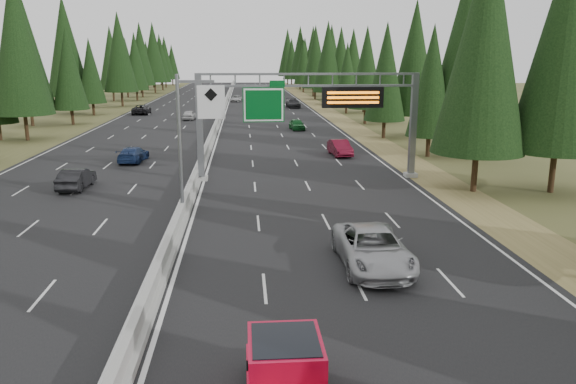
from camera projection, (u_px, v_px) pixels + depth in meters
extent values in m
cube|color=black|center=(220.00, 118.00, 85.30)|extent=(32.00, 260.00, 0.08)
cube|color=olive|center=(336.00, 117.00, 86.66)|extent=(3.60, 260.00, 0.06)
cube|color=#454922|center=(101.00, 119.00, 83.94)|extent=(3.60, 260.00, 0.06)
cube|color=gray|center=(220.00, 117.00, 85.25)|extent=(0.70, 260.00, 0.30)
cube|color=gray|center=(220.00, 114.00, 85.16)|extent=(0.30, 260.00, 0.60)
cube|color=slate|center=(200.00, 128.00, 40.77)|extent=(0.45, 0.45, 7.80)
cube|color=gray|center=(202.00, 178.00, 41.64)|extent=(0.90, 0.90, 0.30)
cube|color=slate|center=(413.00, 126.00, 41.99)|extent=(0.45, 0.45, 7.80)
cube|color=gray|center=(411.00, 175.00, 42.86)|extent=(0.90, 0.90, 0.30)
cube|color=slate|center=(308.00, 74.00, 40.49)|extent=(15.85, 0.35, 0.16)
cube|color=slate|center=(308.00, 86.00, 40.69)|extent=(15.85, 0.35, 0.16)
cube|color=#054C19|center=(264.00, 105.00, 40.50)|extent=(3.00, 0.10, 2.50)
cube|color=silver|center=(264.00, 105.00, 40.45)|extent=(2.85, 0.02, 2.35)
cube|color=#054C19|center=(277.00, 84.00, 40.23)|extent=(1.10, 0.10, 0.45)
cube|color=black|center=(353.00, 97.00, 40.84)|extent=(4.50, 0.40, 1.50)
cube|color=orange|center=(353.00, 93.00, 40.54)|extent=(3.80, 0.02, 0.18)
cube|color=orange|center=(353.00, 98.00, 40.62)|extent=(3.80, 0.02, 0.18)
cube|color=orange|center=(353.00, 102.00, 40.70)|extent=(3.80, 0.02, 0.18)
cylinder|color=slate|center=(180.00, 148.00, 31.03)|extent=(0.20, 0.20, 8.00)
cube|color=gray|center=(183.00, 215.00, 31.93)|extent=(0.50, 0.50, 0.20)
cube|color=slate|center=(196.00, 81.00, 30.27)|extent=(2.00, 0.15, 0.15)
cube|color=silver|center=(211.00, 102.00, 30.47)|extent=(1.50, 0.06, 1.80)
cylinder|color=black|center=(475.00, 172.00, 38.01)|extent=(0.40, 0.40, 2.73)
cone|color=black|center=(485.00, 43.00, 36.03)|extent=(6.13, 6.13, 14.31)
cylinder|color=black|center=(552.00, 172.00, 37.93)|extent=(0.40, 0.40, 2.84)
cone|color=black|center=(568.00, 36.00, 35.87)|extent=(6.39, 6.39, 14.92)
cylinder|color=black|center=(428.00, 146.00, 52.01)|extent=(0.40, 0.40, 1.92)
cone|color=black|center=(432.00, 81.00, 50.62)|extent=(4.31, 4.31, 10.06)
cylinder|color=black|center=(461.00, 140.00, 52.76)|extent=(0.40, 0.40, 2.93)
cone|color=black|center=(468.00, 39.00, 50.64)|extent=(6.58, 6.58, 15.36)
cylinder|color=black|center=(384.00, 129.00, 63.76)|extent=(0.40, 0.40, 2.06)
cone|color=black|center=(386.00, 72.00, 62.27)|extent=(4.64, 4.64, 10.83)
cylinder|color=black|center=(411.00, 125.00, 66.16)|extent=(0.40, 0.40, 2.48)
cone|color=black|center=(415.00, 58.00, 64.37)|extent=(5.57, 5.57, 13.01)
cylinder|color=black|center=(365.00, 116.00, 78.13)|extent=(0.40, 0.40, 2.13)
cone|color=black|center=(367.00, 67.00, 76.59)|extent=(4.78, 4.78, 11.16)
cylinder|color=black|center=(388.00, 116.00, 80.21)|extent=(0.40, 0.40, 1.77)
cone|color=black|center=(390.00, 76.00, 78.93)|extent=(3.99, 3.99, 9.32)
cylinder|color=black|center=(346.00, 108.00, 93.27)|extent=(0.40, 0.40, 1.84)
cone|color=black|center=(347.00, 72.00, 91.93)|extent=(4.15, 4.15, 9.67)
cylinder|color=black|center=(364.00, 106.00, 95.21)|extent=(0.40, 0.40, 1.98)
cone|color=black|center=(365.00, 69.00, 93.78)|extent=(4.46, 4.46, 10.40)
cylinder|color=black|center=(327.00, 99.00, 109.47)|extent=(0.40, 0.40, 2.55)
cone|color=black|center=(328.00, 57.00, 107.62)|extent=(5.74, 5.74, 13.40)
cylinder|color=black|center=(352.00, 99.00, 108.99)|extent=(0.40, 0.40, 2.33)
cone|color=black|center=(353.00, 61.00, 107.30)|extent=(5.25, 5.25, 12.25)
cylinder|color=black|center=(315.00, 94.00, 123.91)|extent=(0.40, 0.40, 2.56)
cone|color=black|center=(315.00, 57.00, 122.05)|extent=(5.77, 5.77, 13.46)
cylinder|color=black|center=(340.00, 94.00, 122.50)|extent=(0.40, 0.40, 2.50)
cone|color=black|center=(341.00, 58.00, 120.69)|extent=(5.63, 5.63, 13.13)
cylinder|color=black|center=(313.00, 92.00, 134.90)|extent=(0.40, 0.40, 1.98)
cone|color=black|center=(313.00, 66.00, 133.47)|extent=(4.46, 4.46, 10.40)
cylinder|color=black|center=(331.00, 90.00, 136.94)|extent=(0.40, 0.40, 2.72)
cone|color=black|center=(331.00, 54.00, 134.98)|extent=(6.11, 6.11, 14.26)
cylinder|color=black|center=(303.00, 88.00, 151.21)|extent=(0.40, 0.40, 2.25)
cone|color=black|center=(303.00, 61.00, 149.58)|extent=(5.06, 5.06, 11.81)
cylinder|color=black|center=(315.00, 88.00, 151.68)|extent=(0.40, 0.40, 2.18)
cone|color=black|center=(316.00, 62.00, 150.09)|extent=(4.91, 4.91, 11.47)
cylinder|color=black|center=(300.00, 84.00, 166.44)|extent=(0.40, 0.40, 2.92)
cone|color=black|center=(300.00, 53.00, 164.32)|extent=(6.58, 6.58, 15.34)
cylinder|color=black|center=(313.00, 85.00, 163.88)|extent=(0.40, 0.40, 2.89)
cone|color=black|center=(313.00, 53.00, 161.79)|extent=(6.50, 6.50, 15.17)
cylinder|color=black|center=(292.00, 83.00, 179.61)|extent=(0.40, 0.40, 2.45)
cone|color=black|center=(292.00, 59.00, 177.84)|extent=(5.51, 5.51, 12.85)
cylinder|color=black|center=(305.00, 83.00, 178.19)|extent=(0.40, 0.40, 2.46)
cone|color=black|center=(305.00, 58.00, 176.40)|extent=(5.53, 5.53, 12.91)
cylinder|color=black|center=(288.00, 80.00, 194.42)|extent=(0.40, 0.40, 3.02)
cone|color=black|center=(288.00, 52.00, 192.23)|extent=(6.80, 6.80, 15.86)
cylinder|color=black|center=(302.00, 82.00, 193.33)|extent=(0.40, 0.40, 2.34)
cone|color=black|center=(302.00, 60.00, 191.63)|extent=(5.27, 5.27, 12.29)
cylinder|color=black|center=(26.00, 127.00, 62.24)|extent=(0.40, 0.40, 2.87)
cone|color=black|center=(17.00, 44.00, 60.16)|extent=(6.47, 6.47, 15.09)
cylinder|color=black|center=(0.00, 132.00, 62.52)|extent=(0.40, 0.40, 1.89)
cylinder|color=black|center=(73.00, 117.00, 77.08)|extent=(0.40, 0.40, 2.10)
cone|color=black|center=(68.00, 68.00, 75.56)|extent=(4.72, 4.72, 11.01)
cylinder|color=black|center=(32.00, 115.00, 75.63)|extent=(0.40, 0.40, 2.81)
cone|color=black|center=(25.00, 48.00, 73.59)|extent=(6.33, 6.33, 14.78)
cylinder|color=black|center=(94.00, 109.00, 90.18)|extent=(0.40, 0.40, 1.94)
cone|color=black|center=(90.00, 71.00, 88.78)|extent=(4.36, 4.36, 10.18)
cylinder|color=black|center=(71.00, 105.00, 91.00)|extent=(0.40, 0.40, 2.97)
cone|color=black|center=(65.00, 46.00, 88.85)|extent=(6.67, 6.67, 15.57)
cylinder|color=black|center=(122.00, 99.00, 106.12)|extent=(0.40, 0.40, 2.78)
cone|color=black|center=(119.00, 52.00, 104.10)|extent=(6.26, 6.26, 14.61)
cylinder|color=black|center=(93.00, 103.00, 104.34)|extent=(0.40, 0.40, 1.76)
cone|color=black|center=(91.00, 72.00, 103.06)|extent=(3.97, 3.97, 9.25)
cylinder|color=black|center=(137.00, 95.00, 120.98)|extent=(0.40, 0.40, 2.31)
cone|color=black|center=(135.00, 61.00, 119.31)|extent=(5.19, 5.19, 12.11)
cylinder|color=black|center=(114.00, 95.00, 119.82)|extent=(0.40, 0.40, 2.50)
cone|color=black|center=(111.00, 58.00, 118.01)|extent=(5.62, 5.62, 13.11)
cylinder|color=black|center=(143.00, 91.00, 132.69)|extent=(0.40, 0.40, 2.75)
cone|color=black|center=(140.00, 54.00, 130.69)|extent=(6.19, 6.19, 14.45)
cylinder|color=black|center=(128.00, 93.00, 131.44)|extent=(0.40, 0.40, 2.19)
cone|color=black|center=(126.00, 63.00, 129.85)|extent=(4.92, 4.92, 11.48)
cylinder|color=black|center=(155.00, 88.00, 146.18)|extent=(0.40, 0.40, 2.89)
cone|color=black|center=(153.00, 52.00, 144.09)|extent=(6.49, 6.49, 15.15)
cylinder|color=black|center=(141.00, 88.00, 148.50)|extent=(0.40, 0.40, 2.59)
cone|color=black|center=(139.00, 57.00, 146.62)|extent=(5.83, 5.83, 13.61)
cylinder|color=black|center=(163.00, 86.00, 160.71)|extent=(0.40, 0.40, 2.28)
cone|color=black|center=(161.00, 61.00, 159.05)|extent=(5.14, 5.14, 12.00)
cylinder|color=black|center=(148.00, 86.00, 162.37)|extent=(0.40, 0.40, 2.20)
cone|color=black|center=(147.00, 62.00, 160.77)|extent=(4.96, 4.96, 11.57)
cylinder|color=black|center=(166.00, 84.00, 175.64)|extent=(0.40, 0.40, 2.52)
cone|color=black|center=(165.00, 58.00, 173.81)|extent=(5.67, 5.67, 13.24)
cylinder|color=black|center=(154.00, 84.00, 176.13)|extent=(0.40, 0.40, 2.14)
cone|color=black|center=(152.00, 62.00, 174.58)|extent=(4.82, 4.82, 11.25)
cylinder|color=black|center=(173.00, 82.00, 189.81)|extent=(0.40, 0.40, 2.18)
cone|color=black|center=(172.00, 62.00, 188.23)|extent=(4.90, 4.90, 11.42)
cylinder|color=black|center=(161.00, 81.00, 190.42)|extent=(0.40, 0.40, 2.73)
cone|color=black|center=(160.00, 55.00, 188.44)|extent=(6.15, 6.15, 14.35)
imported|color=#999A9E|center=(373.00, 248.00, 24.18)|extent=(2.82, 6.09, 1.69)
cylinder|color=black|center=(252.00, 375.00, 15.27)|extent=(0.30, 0.80, 0.80)
cylinder|color=black|center=(314.00, 373.00, 15.40)|extent=(0.30, 0.80, 0.80)
cube|color=#BA0B2C|center=(285.00, 359.00, 14.46)|extent=(1.90, 2.20, 1.10)
cube|color=black|center=(285.00, 349.00, 14.39)|extent=(1.70, 1.90, 0.55)
imported|color=#155C24|center=(297.00, 124.00, 71.09)|extent=(1.98, 4.10, 1.35)
imported|color=maroon|center=(340.00, 148.00, 52.13)|extent=(1.89, 4.50, 1.45)
imported|color=black|center=(293.00, 103.00, 102.98)|extent=(2.54, 5.63, 1.60)
imported|color=#B7B7B7|center=(237.00, 99.00, 117.50)|extent=(2.46, 4.76, 1.28)
imported|color=black|center=(254.00, 89.00, 152.98)|extent=(1.97, 4.61, 1.55)
imported|color=black|center=(76.00, 179.00, 38.79)|extent=(1.70, 4.43, 1.44)
imported|color=navy|center=(133.00, 154.00, 48.91)|extent=(2.28, 4.80, 1.35)
imported|color=#BABABA|center=(190.00, 115.00, 82.76)|extent=(2.04, 4.25, 1.40)
imported|color=black|center=(142.00, 109.00, 90.91)|extent=(2.72, 5.64, 1.55)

